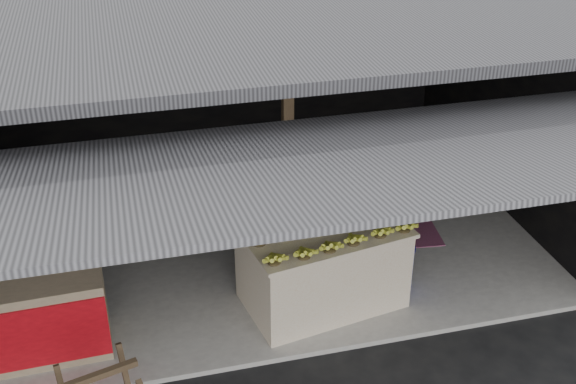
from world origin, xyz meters
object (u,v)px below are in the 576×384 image
object	(u,v)px
white_crate	(306,228)
water_barrel	(398,267)
plastic_chair	(412,179)
banana_table	(323,265)
neighbor_stall	(24,313)

from	to	relation	value
white_crate	water_barrel	bearing A→B (deg)	-45.60
plastic_chair	water_barrel	bearing A→B (deg)	-99.20
banana_table	white_crate	distance (m)	0.81
banana_table	neighbor_stall	xyz separation A→B (m)	(-3.11, -0.07, 0.01)
plastic_chair	neighbor_stall	bearing A→B (deg)	-142.20
white_crate	neighbor_stall	size ratio (longest dim) A/B	0.56
banana_table	white_crate	bearing A→B (deg)	76.77
banana_table	white_crate	size ratio (longest dim) A/B	2.07
white_crate	plastic_chair	size ratio (longest dim) A/B	1.15
white_crate	water_barrel	size ratio (longest dim) A/B	1.80
white_crate	banana_table	bearing A→B (deg)	-97.83
neighbor_stall	plastic_chair	size ratio (longest dim) A/B	2.05
white_crate	neighbor_stall	xyz separation A→B (m)	(-3.16, -0.88, 0.03)
banana_table	neighbor_stall	bearing A→B (deg)	171.14
white_crate	plastic_chair	distance (m)	1.90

